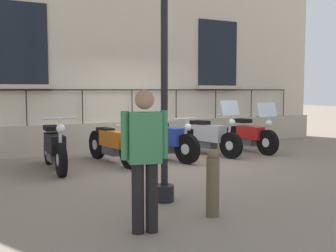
{
  "coord_description": "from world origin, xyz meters",
  "views": [
    {
      "loc": [
        8.1,
        -4.42,
        1.61
      ],
      "look_at": [
        -0.1,
        0.0,
        0.8
      ],
      "focal_mm": 44.16,
      "sensor_mm": 36.0,
      "label": 1
    }
  ],
  "objects_px": {
    "motorcycle_orange": "(113,144)",
    "motorcycle_silver": "(209,137)",
    "motorcycle_red": "(250,136)",
    "bollard": "(213,183)",
    "motorcycle_black": "(55,149)",
    "pedestrian_standing": "(145,153)",
    "motorcycle_blue": "(167,141)"
  },
  "relations": [
    {
      "from": "motorcycle_orange",
      "to": "motorcycle_silver",
      "type": "distance_m",
      "value": 2.52
    },
    {
      "from": "motorcycle_silver",
      "to": "pedestrian_standing",
      "type": "distance_m",
      "value": 5.76
    },
    {
      "from": "motorcycle_orange",
      "to": "motorcycle_silver",
      "type": "xyz_separation_m",
      "value": [
        0.06,
        2.52,
        0.04
      ]
    },
    {
      "from": "motorcycle_silver",
      "to": "pedestrian_standing",
      "type": "height_order",
      "value": "pedestrian_standing"
    },
    {
      "from": "motorcycle_black",
      "to": "bollard",
      "type": "height_order",
      "value": "motorcycle_black"
    },
    {
      "from": "bollard",
      "to": "pedestrian_standing",
      "type": "height_order",
      "value": "pedestrian_standing"
    },
    {
      "from": "motorcycle_red",
      "to": "bollard",
      "type": "xyz_separation_m",
      "value": [
        4.07,
        -3.97,
        0.0
      ]
    },
    {
      "from": "pedestrian_standing",
      "to": "bollard",
      "type": "bearing_deg",
      "value": 97.8
    },
    {
      "from": "motorcycle_orange",
      "to": "motorcycle_red",
      "type": "relative_size",
      "value": 1.16
    },
    {
      "from": "motorcycle_blue",
      "to": "motorcycle_silver",
      "type": "relative_size",
      "value": 0.93
    },
    {
      "from": "motorcycle_silver",
      "to": "motorcycle_red",
      "type": "height_order",
      "value": "motorcycle_silver"
    },
    {
      "from": "motorcycle_blue",
      "to": "pedestrian_standing",
      "type": "relative_size",
      "value": 1.18
    },
    {
      "from": "pedestrian_standing",
      "to": "motorcycle_silver",
      "type": "bearing_deg",
      "value": 138.76
    },
    {
      "from": "motorcycle_blue",
      "to": "bollard",
      "type": "bearing_deg",
      "value": -20.26
    },
    {
      "from": "motorcycle_blue",
      "to": "motorcycle_silver",
      "type": "distance_m",
      "value": 1.3
    },
    {
      "from": "pedestrian_standing",
      "to": "motorcycle_blue",
      "type": "bearing_deg",
      "value": 148.91
    },
    {
      "from": "motorcycle_orange",
      "to": "pedestrian_standing",
      "type": "height_order",
      "value": "pedestrian_standing"
    },
    {
      "from": "motorcycle_blue",
      "to": "pedestrian_standing",
      "type": "xyz_separation_m",
      "value": [
        4.14,
        -2.5,
        0.47
      ]
    },
    {
      "from": "motorcycle_orange",
      "to": "motorcycle_blue",
      "type": "xyz_separation_m",
      "value": [
        0.24,
        1.23,
        0.02
      ]
    },
    {
      "from": "motorcycle_silver",
      "to": "motorcycle_red",
      "type": "bearing_deg",
      "value": 84.53
    },
    {
      "from": "motorcycle_black",
      "to": "bollard",
      "type": "distance_m",
      "value": 4.2
    },
    {
      "from": "motorcycle_red",
      "to": "bollard",
      "type": "distance_m",
      "value": 5.68
    },
    {
      "from": "motorcycle_red",
      "to": "pedestrian_standing",
      "type": "bearing_deg",
      "value": -49.88
    },
    {
      "from": "motorcycle_black",
      "to": "motorcycle_silver",
      "type": "distance_m",
      "value": 3.83
    },
    {
      "from": "motorcycle_red",
      "to": "bollard",
      "type": "relative_size",
      "value": 2.18
    },
    {
      "from": "bollard",
      "to": "motorcycle_orange",
      "type": "bearing_deg",
      "value": 176.68
    },
    {
      "from": "bollard",
      "to": "pedestrian_standing",
      "type": "distance_m",
      "value": 1.13
    },
    {
      "from": "motorcycle_blue",
      "to": "motorcycle_red",
      "type": "xyz_separation_m",
      "value": [
        -0.06,
        2.49,
        -0.01
      ]
    },
    {
      "from": "motorcycle_orange",
      "to": "motorcycle_silver",
      "type": "height_order",
      "value": "motorcycle_silver"
    },
    {
      "from": "motorcycle_red",
      "to": "motorcycle_black",
      "type": "bearing_deg",
      "value": -89.97
    },
    {
      "from": "motorcycle_blue",
      "to": "motorcycle_black",
      "type": "bearing_deg",
      "value": -91.39
    },
    {
      "from": "motorcycle_orange",
      "to": "pedestrian_standing",
      "type": "bearing_deg",
      "value": -16.11
    }
  ]
}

